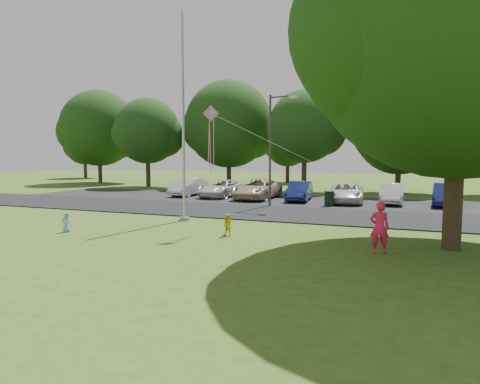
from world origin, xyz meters
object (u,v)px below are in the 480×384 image
(flagpole, at_px, (183,135))
(child_yellow, at_px, (228,225))
(child_blue, at_px, (66,222))
(kite, at_px, (214,125))
(street_lamp, at_px, (274,140))
(big_tree, at_px, (459,25))
(woman, at_px, (379,228))
(trash_can, at_px, (329,199))

(flagpole, xyz_separation_m, child_yellow, (3.56, -2.91, -3.73))
(child_blue, relative_size, kite, 0.12)
(street_lamp, height_order, big_tree, big_tree)
(big_tree, height_order, child_yellow, big_tree)
(woman, relative_size, child_yellow, 1.96)
(woman, distance_m, kite, 7.71)
(trash_can, distance_m, woman, 12.40)
(big_tree, height_order, child_blue, big_tree)
(child_blue, xyz_separation_m, kite, (5.81, 2.21, 4.06))
(kite, bearing_deg, big_tree, -34.37)
(woman, bearing_deg, flagpole, -32.86)
(street_lamp, height_order, kite, street_lamp)
(trash_can, distance_m, child_yellow, 11.13)
(flagpole, height_order, street_lamp, flagpole)
(street_lamp, relative_size, child_blue, 8.26)
(street_lamp, distance_m, big_tree, 13.31)
(child_blue, distance_m, kite, 7.42)
(child_yellow, relative_size, child_blue, 1.05)
(street_lamp, distance_m, child_blue, 13.21)
(street_lamp, distance_m, trash_can, 5.01)
(big_tree, bearing_deg, child_yellow, -176.41)
(flagpole, xyz_separation_m, child_blue, (-3.09, -4.60, -3.75))
(woman, xyz_separation_m, child_blue, (-12.47, -0.74, -0.44))
(trash_can, xyz_separation_m, big_tree, (5.84, -10.41, 7.00))
(flagpole, bearing_deg, child_blue, -123.87)
(flagpole, distance_m, kite, 3.64)
(child_yellow, bearing_deg, child_blue, -163.46)
(street_lamp, relative_size, trash_can, 7.07)
(street_lamp, xyz_separation_m, woman, (6.83, -10.62, -3.27))
(child_yellow, bearing_deg, woman, -6.94)
(flagpole, xyz_separation_m, trash_can, (5.75, 8.00, -3.68))
(trash_can, xyz_separation_m, child_yellow, (-2.19, -10.91, -0.05))
(street_lamp, height_order, trash_can, street_lamp)
(big_tree, bearing_deg, child_blue, -171.51)
(woman, height_order, kite, kite)
(street_lamp, bearing_deg, child_blue, -102.72)
(trash_can, relative_size, child_yellow, 1.11)
(flagpole, bearing_deg, woman, -22.35)
(flagpole, relative_size, big_tree, 0.76)
(big_tree, bearing_deg, trash_can, 119.29)
(big_tree, distance_m, kite, 9.36)
(big_tree, height_order, kite, big_tree)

